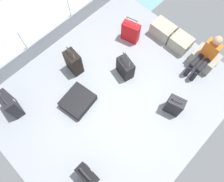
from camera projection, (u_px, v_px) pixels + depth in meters
ground_plane at (113, 96)px, 5.12m from camera, size 4.40×5.20×0.06m
gunwale_port at (52, 37)px, 5.49m from camera, size 0.06×5.20×0.45m
railing_port at (46, 22)px, 4.98m from camera, size 0.04×4.20×1.02m
sea_wake at (26, 21)px, 6.40m from camera, size 12.00×12.00×0.01m
cargo_crate_0 at (163, 30)px, 5.62m from camera, size 0.61×0.41×0.37m
cargo_crate_1 at (181, 43)px, 5.47m from camera, size 0.53×0.43×0.36m
cargo_crate_2 at (204, 59)px, 5.26m from camera, size 0.63×0.46×0.39m
passenger_seated at (206, 55)px, 4.87m from camera, size 0.34×0.66×1.09m
suitcase_0 at (78, 101)px, 4.92m from camera, size 0.69×0.76×0.22m
suitcase_1 at (74, 62)px, 5.07m from camera, size 0.40×0.29×0.84m
suitcase_2 at (174, 106)px, 4.70m from camera, size 0.40×0.31×0.70m
suitcase_3 at (88, 175)px, 4.06m from camera, size 0.40×0.21×0.90m
suitcase_4 at (125, 68)px, 5.09m from camera, size 0.48×0.35×0.75m
suitcase_5 at (11, 104)px, 4.65m from camera, size 0.48×0.26×0.77m
suitcase_6 at (131, 32)px, 5.47m from camera, size 0.49×0.32×0.76m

